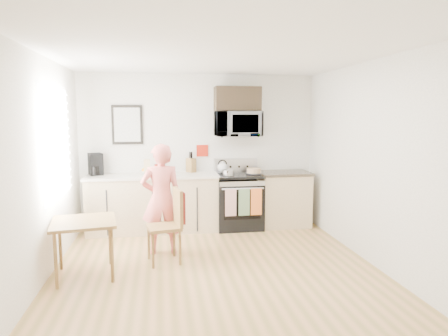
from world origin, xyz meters
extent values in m
plane|color=olive|center=(0.00, 0.00, 0.00)|extent=(4.60, 4.60, 0.00)
cube|color=beige|center=(0.00, 2.30, 1.30)|extent=(4.00, 0.04, 2.60)
cube|color=beige|center=(0.00, -2.30, 1.30)|extent=(4.00, 0.04, 2.60)
cube|color=beige|center=(-2.00, 0.00, 1.30)|extent=(0.04, 4.60, 2.60)
cube|color=beige|center=(2.00, 0.00, 1.30)|extent=(0.04, 4.60, 2.60)
cube|color=white|center=(0.00, 0.00, 2.60)|extent=(4.00, 4.60, 0.04)
cube|color=silver|center=(-1.98, 0.80, 1.55)|extent=(0.02, 1.40, 1.50)
cube|color=white|center=(-1.97, 0.80, 1.55)|extent=(0.01, 1.30, 1.40)
cube|color=tan|center=(-0.80, 2.00, 0.45)|extent=(2.10, 0.60, 0.90)
cube|color=beige|center=(-0.80, 2.00, 0.92)|extent=(2.14, 0.64, 0.04)
cube|color=tan|center=(1.43, 2.00, 0.45)|extent=(0.84, 0.60, 0.90)
cube|color=black|center=(1.43, 2.00, 0.92)|extent=(0.88, 0.64, 0.04)
cube|color=black|center=(0.63, 1.97, 0.39)|extent=(0.76, 0.65, 0.77)
cube|color=black|center=(0.63, 1.66, 0.45)|extent=(0.61, 0.02, 0.45)
cube|color=silver|center=(0.63, 1.66, 0.78)|extent=(0.74, 0.02, 0.14)
cylinder|color=silver|center=(0.63, 1.61, 0.74)|extent=(0.68, 0.02, 0.02)
cube|color=black|center=(0.63, 1.97, 0.90)|extent=(0.76, 0.65, 0.04)
cube|color=silver|center=(0.63, 2.25, 1.04)|extent=(0.76, 0.08, 0.24)
cube|color=silver|center=(0.43, 1.61, 0.52)|extent=(0.18, 0.02, 0.44)
cube|color=#4E6B47|center=(0.65, 1.61, 0.52)|extent=(0.18, 0.02, 0.44)
cube|color=#C7601D|center=(0.85, 1.61, 0.52)|extent=(0.18, 0.02, 0.44)
imported|color=silver|center=(0.63, 2.08, 1.76)|extent=(0.76, 0.51, 0.42)
cube|color=black|center=(0.63, 2.12, 2.18)|extent=(0.76, 0.35, 0.40)
cube|color=black|center=(-1.20, 2.28, 1.75)|extent=(0.50, 0.03, 0.65)
cube|color=#9FA299|center=(-1.20, 2.26, 1.75)|extent=(0.42, 0.01, 0.56)
cube|color=#A11C0D|center=(0.05, 2.28, 1.30)|extent=(0.20, 0.02, 0.20)
imported|color=#D8453B|center=(-0.66, 0.89, 0.76)|extent=(0.58, 0.40, 1.53)
cube|color=brown|center=(-1.57, 0.23, 0.66)|extent=(0.72, 0.72, 0.04)
cylinder|color=brown|center=(-1.82, -0.11, 0.32)|extent=(0.04, 0.04, 0.64)
cylinder|color=brown|center=(-1.23, -0.02, 0.32)|extent=(0.04, 0.04, 0.64)
cylinder|color=brown|center=(-1.91, 0.48, 0.32)|extent=(0.04, 0.04, 0.64)
cylinder|color=brown|center=(-1.32, 0.57, 0.32)|extent=(0.04, 0.04, 0.64)
cube|color=brown|center=(-0.64, 0.53, 0.47)|extent=(0.47, 0.47, 0.04)
cube|color=brown|center=(-0.45, 0.57, 0.72)|extent=(0.11, 0.41, 0.49)
cube|color=#55120E|center=(-0.43, 0.57, 0.73)|extent=(0.13, 0.37, 0.41)
cylinder|color=brown|center=(-0.78, 0.33, 0.22)|extent=(0.03, 0.03, 0.45)
cylinder|color=brown|center=(-0.44, 0.40, 0.22)|extent=(0.03, 0.03, 0.45)
cylinder|color=brown|center=(-0.84, 0.67, 0.22)|extent=(0.03, 0.03, 0.45)
cylinder|color=brown|center=(-0.50, 0.74, 0.22)|extent=(0.03, 0.03, 0.45)
cube|color=brown|center=(-0.15, 2.22, 1.06)|extent=(0.18, 0.19, 0.24)
cylinder|color=#A11C0D|center=(-0.71, 2.20, 1.02)|extent=(0.12, 0.12, 0.16)
imported|color=silver|center=(-0.89, 2.13, 0.97)|extent=(0.28, 0.28, 0.06)
cube|color=tan|center=(-0.88, 1.97, 1.07)|extent=(0.10, 0.10, 0.26)
cube|color=black|center=(-1.71, 2.15, 1.12)|extent=(0.27, 0.30, 0.35)
cylinder|color=black|center=(-1.71, 2.04, 1.03)|extent=(0.13, 0.13, 0.13)
cube|color=tan|center=(-0.70, 1.78, 1.00)|extent=(0.32, 0.17, 0.11)
cylinder|color=black|center=(0.88, 1.94, 0.93)|extent=(0.29, 0.29, 0.02)
cylinder|color=tan|center=(0.88, 1.94, 0.98)|extent=(0.24, 0.24, 0.08)
sphere|color=silver|center=(0.39, 2.18, 1.01)|extent=(0.18, 0.18, 0.18)
cone|color=silver|center=(0.39, 2.18, 1.11)|extent=(0.06, 0.06, 0.06)
torus|color=black|center=(0.39, 2.18, 1.07)|extent=(0.16, 0.02, 0.16)
cylinder|color=silver|center=(0.43, 1.84, 0.97)|extent=(0.18, 0.18, 0.09)
cylinder|color=black|center=(0.40, 1.71, 1.01)|extent=(0.06, 0.16, 0.02)
camera|label=1|loc=(-0.66, -4.54, 1.91)|focal=32.00mm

